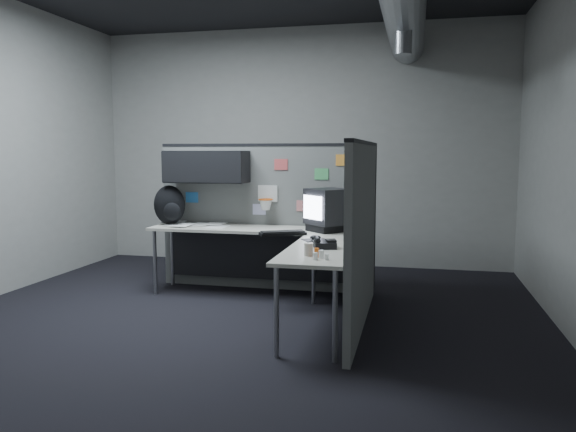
% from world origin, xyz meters
% --- Properties ---
extents(room, '(5.62, 5.62, 3.22)m').
position_xyz_m(room, '(0.56, 0.00, 2.10)').
color(room, black).
rests_on(room, ground).
extents(partition_back, '(2.44, 0.42, 1.63)m').
position_xyz_m(partition_back, '(-0.25, 1.23, 1.00)').
color(partition_back, slate).
rests_on(partition_back, ground).
extents(partition_right, '(0.07, 2.23, 1.63)m').
position_xyz_m(partition_right, '(1.10, 0.22, 0.82)').
color(partition_right, slate).
rests_on(partition_right, ground).
extents(desk, '(2.31, 2.11, 0.73)m').
position_xyz_m(desk, '(0.15, 0.70, 0.61)').
color(desk, beige).
rests_on(desk, ground).
extents(monitor, '(0.54, 0.54, 0.44)m').
position_xyz_m(monitor, '(0.69, 0.91, 0.95)').
color(monitor, black).
rests_on(monitor, desk).
extents(keyboard, '(0.47, 0.35, 0.04)m').
position_xyz_m(keyboard, '(0.29, 0.54, 0.75)').
color(keyboard, black).
rests_on(keyboard, desk).
extents(mouse, '(0.28, 0.26, 0.05)m').
position_xyz_m(mouse, '(0.66, 0.29, 0.75)').
color(mouse, black).
rests_on(mouse, desk).
extents(phone, '(0.23, 0.24, 0.09)m').
position_xyz_m(phone, '(0.81, -0.10, 0.77)').
color(phone, black).
rests_on(phone, desk).
extents(bottles, '(0.14, 0.14, 0.07)m').
position_xyz_m(bottles, '(0.85, -0.59, 0.76)').
color(bottles, silver).
rests_on(bottles, desk).
extents(cup, '(0.09, 0.09, 0.10)m').
position_xyz_m(cup, '(0.74, -0.48, 0.78)').
color(cup, '#BBB2A5').
rests_on(cup, desk).
extents(papers, '(0.81, 0.52, 0.02)m').
position_xyz_m(papers, '(-0.84, 1.05, 0.74)').
color(papers, white).
rests_on(papers, desk).
extents(backpack, '(0.42, 0.37, 0.44)m').
position_xyz_m(backpack, '(-1.12, 1.03, 0.94)').
color(backpack, black).
rests_on(backpack, desk).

